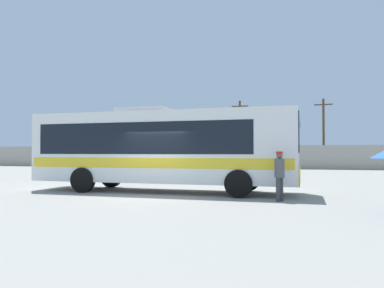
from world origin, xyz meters
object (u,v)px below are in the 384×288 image
(utility_pole_near, at_px, (324,132))
(roadside_tree_left, at_px, (103,130))
(utility_pole_far, at_px, (240,132))
(roadside_tree_midleft, at_px, (152,129))
(parked_car_leftmost_red, at_px, (123,161))
(attendant_by_bus_door, at_px, (280,173))
(roadside_tree_right, at_px, (279,125))
(coach_bus_white_yellow, at_px, (160,147))
(roadside_tree_midright, at_px, (258,123))
(parked_car_second_red, at_px, (175,161))

(utility_pole_near, xyz_separation_m, roadside_tree_left, (-26.91, 3.47, 0.78))
(utility_pole_far, height_order, roadside_tree_midleft, utility_pole_far)
(parked_car_leftmost_red, relative_size, utility_pole_far, 0.56)
(attendant_by_bus_door, relative_size, roadside_tree_right, 0.25)
(roadside_tree_left, bearing_deg, utility_pole_far, -7.72)
(coach_bus_white_yellow, xyz_separation_m, roadside_tree_right, (4.11, 30.50, 2.93))
(parked_car_leftmost_red, bearing_deg, coach_bus_white_yellow, -61.04)
(roadside_tree_midright, bearing_deg, roadside_tree_left, -177.83)
(utility_pole_near, relative_size, roadside_tree_right, 1.04)
(utility_pole_near, bearing_deg, coach_bus_white_yellow, -108.77)
(attendant_by_bus_door, bearing_deg, coach_bus_white_yellow, 158.47)
(attendant_by_bus_door, height_order, parked_car_second_red, attendant_by_bus_door)
(coach_bus_white_yellow, distance_m, parked_car_leftmost_red, 23.17)
(attendant_by_bus_door, relative_size, utility_pole_far, 0.23)
(utility_pole_far, distance_m, roadside_tree_right, 5.68)
(parked_car_second_red, bearing_deg, utility_pole_far, 50.67)
(roadside_tree_right, bearing_deg, roadside_tree_midleft, -167.51)
(coach_bus_white_yellow, bearing_deg, roadside_tree_midleft, 111.43)
(roadside_tree_left, bearing_deg, parked_car_leftmost_red, -52.06)
(roadside_tree_left, bearing_deg, roadside_tree_midleft, -14.69)
(parked_car_leftmost_red, relative_size, parked_car_second_red, 0.98)
(attendant_by_bus_door, distance_m, utility_pole_far, 29.32)
(attendant_by_bus_door, bearing_deg, roadside_tree_right, 91.69)
(attendant_by_bus_door, xyz_separation_m, roadside_tree_left, (-23.24, 31.19, 3.59))
(roadside_tree_midleft, height_order, roadside_tree_right, roadside_tree_right)
(coach_bus_white_yellow, height_order, utility_pole_far, utility_pole_far)
(parked_car_leftmost_red, relative_size, roadside_tree_midright, 0.58)
(roadside_tree_right, bearing_deg, parked_car_second_red, -132.59)
(parked_car_leftmost_red, xyz_separation_m, utility_pole_far, (11.18, 6.48, 3.08))
(parked_car_second_red, height_order, roadside_tree_left, roadside_tree_left)
(coach_bus_white_yellow, relative_size, parked_car_leftmost_red, 2.72)
(coach_bus_white_yellow, distance_m, attendant_by_bus_door, 5.53)
(attendant_by_bus_door, bearing_deg, roadside_tree_midright, 96.00)
(roadside_tree_midleft, bearing_deg, roadside_tree_midright, 12.35)
(roadside_tree_midleft, height_order, roadside_tree_midright, roadside_tree_midright)
(attendant_by_bus_door, distance_m, parked_car_second_red, 24.45)
(utility_pole_far, height_order, roadside_tree_left, utility_pole_far)
(utility_pole_far, distance_m, roadside_tree_midright, 3.87)
(attendant_by_bus_door, distance_m, utility_pole_near, 28.10)
(parked_car_second_red, relative_size, roadside_tree_left, 0.62)
(coach_bus_white_yellow, bearing_deg, attendant_by_bus_door, -21.53)
(parked_car_second_red, bearing_deg, roadside_tree_left, 144.16)
(utility_pole_near, bearing_deg, roadside_tree_left, 172.64)
(parked_car_second_red, relative_size, roadside_tree_right, 0.61)
(attendant_by_bus_door, xyz_separation_m, roadside_tree_right, (-0.96, 32.50, 3.87))
(parked_car_leftmost_red, bearing_deg, roadside_tree_midleft, 85.73)
(parked_car_second_red, height_order, roadside_tree_midleft, roadside_tree_midleft)
(roadside_tree_midright, bearing_deg, utility_pole_near, -31.03)
(roadside_tree_midleft, bearing_deg, attendant_by_bus_door, -61.67)
(roadside_tree_left, bearing_deg, attendant_by_bus_door, -53.30)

